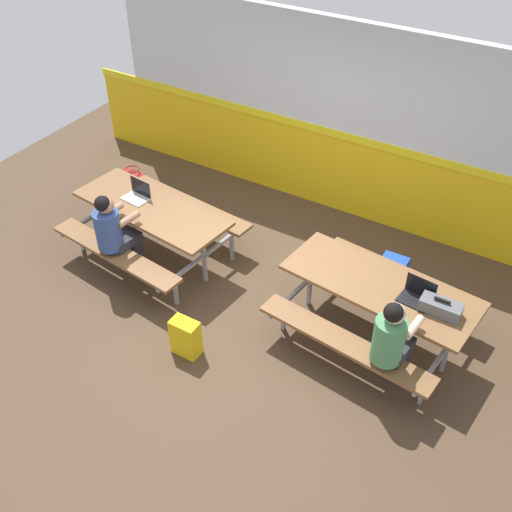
# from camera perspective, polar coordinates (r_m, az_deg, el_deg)

# --- Properties ---
(ground_plane) EXTENTS (10.00, 10.00, 0.02)m
(ground_plane) POSITION_cam_1_polar(r_m,az_deg,el_deg) (7.10, -0.87, -4.42)
(ground_plane) COLOR #4C3826
(accent_backdrop) EXTENTS (8.00, 0.14, 2.60)m
(accent_backdrop) POSITION_cam_1_polar(r_m,az_deg,el_deg) (8.07, 7.91, 12.06)
(accent_backdrop) COLOR yellow
(accent_backdrop) RESTS_ON ground
(picnic_table_left) EXTENTS (2.08, 1.76, 0.74)m
(picnic_table_left) POSITION_cam_1_polar(r_m,az_deg,el_deg) (7.51, -9.71, 3.56)
(picnic_table_left) COLOR brown
(picnic_table_left) RESTS_ON ground
(picnic_table_right) EXTENTS (2.08, 1.76, 0.74)m
(picnic_table_right) POSITION_cam_1_polar(r_m,az_deg,el_deg) (6.44, 11.34, -3.78)
(picnic_table_right) COLOR brown
(picnic_table_right) RESTS_ON ground
(student_nearer) EXTENTS (0.39, 0.54, 1.21)m
(student_nearer) POSITION_cam_1_polar(r_m,az_deg,el_deg) (7.18, -13.20, 2.43)
(student_nearer) COLOR #2D2D38
(student_nearer) RESTS_ON ground
(student_further) EXTENTS (0.39, 0.54, 1.21)m
(student_further) POSITION_cam_1_polar(r_m,az_deg,el_deg) (5.86, 12.63, -7.57)
(student_further) COLOR #2D2D38
(student_further) RESTS_ON ground
(laptop_silver) EXTENTS (0.34, 0.26, 0.22)m
(laptop_silver) POSITION_cam_1_polar(r_m,az_deg,el_deg) (7.58, -11.09, 5.67)
(laptop_silver) COLOR silver
(laptop_silver) RESTS_ON picnic_table_left
(laptop_dark) EXTENTS (0.34, 0.26, 0.22)m
(laptop_dark) POSITION_cam_1_polar(r_m,az_deg,el_deg) (6.23, 14.88, -3.63)
(laptop_dark) COLOR black
(laptop_dark) RESTS_ON picnic_table_right
(toolbox_grey) EXTENTS (0.40, 0.18, 0.18)m
(toolbox_grey) POSITION_cam_1_polar(r_m,az_deg,el_deg) (6.13, 16.96, -4.63)
(toolbox_grey) COLOR #595B60
(toolbox_grey) RESTS_ON picnic_table_right
(backpack_dark) EXTENTS (0.30, 0.22, 0.44)m
(backpack_dark) POSITION_cam_1_polar(r_m,az_deg,el_deg) (7.33, 12.75, -1.53)
(backpack_dark) COLOR #1E47B2
(backpack_dark) RESTS_ON ground
(tote_bag_bright) EXTENTS (0.34, 0.21, 0.43)m
(tote_bag_bright) POSITION_cam_1_polar(r_m,az_deg,el_deg) (8.95, -11.38, 6.75)
(tote_bag_bright) COLOR maroon
(tote_bag_bright) RESTS_ON ground
(satchel_spare) EXTENTS (0.30, 0.22, 0.44)m
(satchel_spare) POSITION_cam_1_polar(r_m,az_deg,el_deg) (6.45, -6.59, -7.58)
(satchel_spare) COLOR yellow
(satchel_spare) RESTS_ON ground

